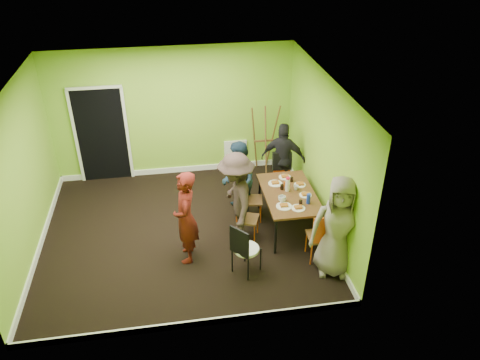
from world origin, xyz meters
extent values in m
plane|color=black|center=(0.00, 0.00, 0.00)|extent=(5.00, 5.00, 0.00)
cube|color=#86C131|center=(0.00, 2.25, 1.40)|extent=(5.00, 0.04, 2.80)
cube|color=#86C131|center=(0.00, -2.25, 1.40)|extent=(5.00, 0.04, 2.80)
cube|color=#86C131|center=(-2.50, 0.00, 1.40)|extent=(0.04, 4.50, 2.80)
cube|color=#86C131|center=(2.50, 0.00, 1.40)|extent=(0.04, 4.50, 2.80)
cube|color=white|center=(0.00, 0.00, 2.80)|extent=(5.00, 4.50, 0.04)
cube|color=black|center=(-1.50, 2.22, 1.02)|extent=(1.00, 0.05, 2.04)
cube|color=white|center=(1.30, 2.22, 0.40)|extent=(0.50, 0.04, 0.55)
cylinder|color=black|center=(1.51, -0.84, 0.35)|extent=(0.04, 0.04, 0.71)
cylinder|color=black|center=(2.29, -0.84, 0.35)|extent=(0.04, 0.04, 0.71)
cylinder|color=black|center=(1.51, 0.54, 0.35)|extent=(0.04, 0.04, 0.71)
cylinder|color=black|center=(2.29, 0.54, 0.35)|extent=(0.04, 0.04, 0.71)
cube|color=brown|center=(1.90, -0.15, 0.73)|extent=(0.90, 1.50, 0.04)
cylinder|color=#DD5514|center=(1.19, 0.42, 0.20)|extent=(0.02, 0.02, 0.41)
cylinder|color=#DD5514|center=(1.14, 0.11, 0.20)|extent=(0.02, 0.02, 0.41)
cylinder|color=#DD5514|center=(1.49, 0.36, 0.20)|extent=(0.02, 0.02, 0.41)
cylinder|color=#DD5514|center=(1.44, 0.06, 0.20)|extent=(0.02, 0.02, 0.41)
cube|color=brown|center=(1.32, 0.24, 0.41)|extent=(0.42, 0.42, 0.04)
cube|color=#DD5514|center=(1.15, 0.27, 0.65)|extent=(0.09, 0.34, 0.45)
cylinder|color=#DD5514|center=(1.05, -0.12, 0.20)|extent=(0.02, 0.02, 0.39)
cylinder|color=#DD5514|center=(0.94, -0.40, 0.20)|extent=(0.02, 0.02, 0.39)
cylinder|color=#DD5514|center=(1.33, -0.23, 0.20)|extent=(0.02, 0.02, 0.39)
cylinder|color=#DD5514|center=(1.21, -0.51, 0.20)|extent=(0.02, 0.02, 0.39)
cube|color=brown|center=(1.13, -0.32, 0.39)|extent=(0.45, 0.45, 0.03)
cube|color=#DD5514|center=(0.98, -0.25, 0.63)|extent=(0.15, 0.32, 0.44)
cylinder|color=#DD5514|center=(2.21, 0.99, 0.20)|extent=(0.02, 0.02, 0.41)
cylinder|color=#DD5514|center=(1.90, 1.01, 0.20)|extent=(0.02, 0.02, 0.41)
cylinder|color=#DD5514|center=(2.20, 0.68, 0.20)|extent=(0.02, 0.02, 0.41)
cylinder|color=#DD5514|center=(1.89, 0.70, 0.20)|extent=(0.02, 0.02, 0.41)
cube|color=brown|center=(2.05, 0.85, 0.41)|extent=(0.38, 0.38, 0.04)
cube|color=#DD5514|center=(2.06, 1.02, 0.65)|extent=(0.35, 0.04, 0.45)
cylinder|color=#DD5514|center=(2.03, -1.22, 0.22)|extent=(0.03, 0.03, 0.44)
cylinder|color=#DD5514|center=(2.36, -1.23, 0.22)|extent=(0.03, 0.03, 0.44)
cylinder|color=#DD5514|center=(2.04, -0.89, 0.22)|extent=(0.03, 0.03, 0.44)
cylinder|color=#DD5514|center=(2.37, -0.90, 0.22)|extent=(0.03, 0.03, 0.44)
cube|color=brown|center=(2.20, -1.06, 0.44)|extent=(0.40, 0.40, 0.04)
cube|color=#DD5514|center=(2.19, -1.24, 0.70)|extent=(0.37, 0.04, 0.49)
cylinder|color=black|center=(0.72, -1.18, 0.22)|extent=(0.03, 0.03, 0.43)
cylinder|color=black|center=(0.94, -1.42, 0.22)|extent=(0.03, 0.03, 0.43)
cylinder|color=black|center=(0.97, -0.96, 0.22)|extent=(0.03, 0.03, 0.43)
cylinder|color=black|center=(1.18, -1.21, 0.22)|extent=(0.03, 0.03, 0.43)
cylinder|color=white|center=(0.95, -1.19, 0.44)|extent=(0.40, 0.40, 0.05)
cube|color=black|center=(0.82, -1.31, 0.69)|extent=(0.26, 0.29, 0.48)
cylinder|color=brown|center=(1.69, 2.05, 0.78)|extent=(0.23, 0.37, 1.57)
cylinder|color=brown|center=(2.10, 2.05, 0.78)|extent=(0.23, 0.37, 1.57)
cylinder|color=brown|center=(1.89, 1.82, 0.78)|extent=(0.03, 0.36, 1.54)
cube|color=brown|center=(1.89, 2.00, 0.74)|extent=(0.42, 0.04, 0.04)
cylinder|color=white|center=(1.73, 0.19, 0.76)|extent=(0.26, 0.26, 0.01)
cylinder|color=white|center=(1.71, -0.56, 0.76)|extent=(0.27, 0.27, 0.01)
cylinder|color=white|center=(1.96, 0.39, 0.76)|extent=(0.23, 0.23, 0.01)
cylinder|color=white|center=(1.93, -0.65, 0.76)|extent=(0.24, 0.24, 0.01)
cylinder|color=white|center=(2.16, 0.07, 0.76)|extent=(0.22, 0.22, 0.01)
cylinder|color=white|center=(2.16, -0.28, 0.76)|extent=(0.22, 0.22, 0.01)
cylinder|color=white|center=(1.89, -0.07, 0.87)|extent=(0.08, 0.08, 0.24)
cylinder|color=#1733AE|center=(2.14, -0.52, 0.84)|extent=(0.07, 0.07, 0.19)
cylinder|color=#DD5514|center=(1.88, 0.10, 0.79)|extent=(0.03, 0.03, 0.09)
cylinder|color=black|center=(1.80, -0.01, 0.80)|extent=(0.07, 0.07, 0.09)
cylinder|color=black|center=(2.04, 0.23, 0.79)|extent=(0.06, 0.06, 0.08)
cylinder|color=black|center=(1.99, -0.56, 0.80)|extent=(0.06, 0.06, 0.10)
imported|color=white|center=(1.71, -0.40, 0.80)|extent=(0.13, 0.13, 0.11)
imported|color=white|center=(2.05, -0.06, 0.79)|extent=(0.09, 0.09, 0.09)
imported|color=#52120E|center=(0.04, -0.70, 0.82)|extent=(0.42, 0.62, 1.63)
imported|color=#152736|center=(1.08, 0.41, 0.76)|extent=(0.65, 0.79, 1.51)
imported|color=#2F231F|center=(0.92, -0.35, 0.85)|extent=(0.65, 1.11, 1.70)
imported|color=black|center=(2.10, 1.10, 0.76)|extent=(0.96, 0.67, 1.51)
imported|color=gray|center=(2.34, -1.41, 0.87)|extent=(0.97, 0.77, 1.74)
camera|label=1|loc=(-0.09, -6.91, 5.21)|focal=35.00mm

